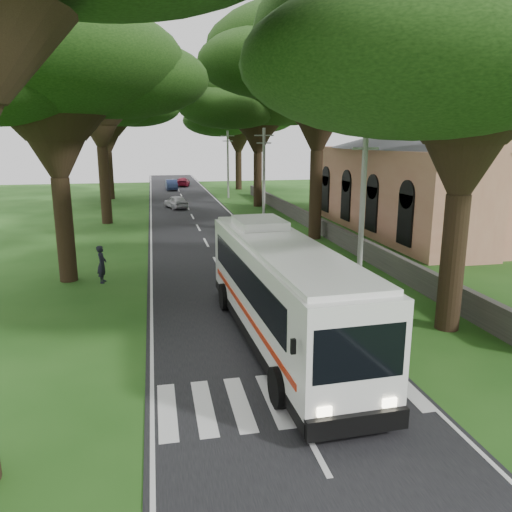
% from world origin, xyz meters
% --- Properties ---
extents(ground, '(140.00, 140.00, 0.00)m').
position_xyz_m(ground, '(0.00, 0.00, 0.00)').
color(ground, '#204C15').
rests_on(ground, ground).
extents(road, '(8.00, 120.00, 0.04)m').
position_xyz_m(road, '(0.00, 25.00, 0.01)').
color(road, black).
rests_on(road, ground).
extents(crosswalk, '(8.00, 3.00, 0.01)m').
position_xyz_m(crosswalk, '(0.00, -2.00, 0.00)').
color(crosswalk, silver).
rests_on(crosswalk, ground).
extents(property_wall, '(0.35, 50.00, 1.20)m').
position_xyz_m(property_wall, '(9.00, 24.00, 0.60)').
color(property_wall, '#383533').
rests_on(property_wall, ground).
extents(church, '(14.00, 24.00, 11.60)m').
position_xyz_m(church, '(17.86, 21.55, 4.91)').
color(church, tan).
rests_on(church, ground).
extents(pole_near, '(1.60, 0.24, 8.00)m').
position_xyz_m(pole_near, '(5.50, 6.00, 4.18)').
color(pole_near, gray).
rests_on(pole_near, ground).
extents(pole_mid, '(1.60, 0.24, 8.00)m').
position_xyz_m(pole_mid, '(5.50, 26.00, 4.18)').
color(pole_mid, gray).
rests_on(pole_mid, ground).
extents(pole_far, '(1.60, 0.24, 8.00)m').
position_xyz_m(pole_far, '(5.50, 46.00, 4.18)').
color(pole_far, gray).
rests_on(pole_far, ground).
extents(tree_l_mida, '(12.78, 12.78, 13.47)m').
position_xyz_m(tree_l_mida, '(-8.00, 12.00, 10.59)').
color(tree_l_mida, black).
rests_on(tree_l_mida, ground).
extents(tree_l_midb, '(13.73, 13.73, 16.19)m').
position_xyz_m(tree_l_midb, '(-7.50, 30.00, 13.09)').
color(tree_l_midb, black).
rests_on(tree_l_midb, ground).
extents(tree_l_far, '(14.63, 14.63, 14.41)m').
position_xyz_m(tree_l_far, '(-8.50, 48.00, 11.20)').
color(tree_l_far, black).
rests_on(tree_l_far, ground).
extents(tree_r_near, '(15.35, 15.35, 13.84)m').
position_xyz_m(tree_r_near, '(7.50, 2.00, 10.51)').
color(tree_r_near, black).
rests_on(tree_r_near, ground).
extents(tree_r_mida, '(15.43, 15.43, 16.30)m').
position_xyz_m(tree_r_mida, '(8.00, 20.00, 12.91)').
color(tree_r_mida, black).
rests_on(tree_r_mida, ground).
extents(tree_r_midb, '(15.27, 15.27, 14.66)m').
position_xyz_m(tree_r_midb, '(7.50, 38.00, 11.33)').
color(tree_r_midb, black).
rests_on(tree_r_midb, ground).
extents(tree_r_far, '(14.08, 14.08, 13.53)m').
position_xyz_m(tree_r_far, '(8.50, 56.00, 10.43)').
color(tree_r_far, black).
rests_on(tree_r_far, ground).
extents(coach_bus, '(3.37, 12.79, 3.74)m').
position_xyz_m(coach_bus, '(0.80, 2.01, 2.01)').
color(coach_bus, white).
rests_on(coach_bus, ground).
extents(distant_car_a, '(2.66, 4.22, 1.34)m').
position_xyz_m(distant_car_a, '(-1.22, 37.99, 0.70)').
color(distant_car_a, '#B6B5BA').
rests_on(distant_car_a, road).
extents(distant_car_b, '(1.64, 4.37, 1.42)m').
position_xyz_m(distant_car_b, '(-0.90, 56.82, 0.74)').
color(distant_car_b, navy).
rests_on(distant_car_b, road).
extents(distant_car_c, '(2.40, 4.64, 1.29)m').
position_xyz_m(distant_car_c, '(0.99, 62.01, 0.67)').
color(distant_car_c, maroon).
rests_on(distant_car_c, road).
extents(pedestrian, '(0.54, 0.75, 1.93)m').
position_xyz_m(pedestrian, '(-6.23, 11.26, 0.97)').
color(pedestrian, black).
rests_on(pedestrian, ground).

